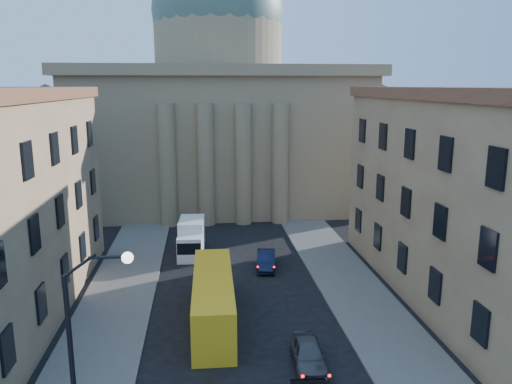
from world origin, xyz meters
TOP-DOWN VIEW (x-y plane):
  - sidewalk_left at (-8.50, 18.00)m, footprint 5.00×60.00m
  - sidewalk_right at (8.50, 18.00)m, footprint 5.00×60.00m
  - church at (0.00, 55.47)m, footprint 68.02×28.76m
  - building_right at (17.00, 22.00)m, footprint 11.60×26.60m
  - street_lamp at (-6.97, 8.00)m, footprint 2.62×0.44m
  - car_right_far at (3.05, 13.96)m, footprint 1.95×4.29m
  - car_right_distant at (2.70, 28.95)m, footprint 2.01×4.38m
  - city_bus at (-1.88, 19.76)m, footprint 2.69×10.84m
  - box_truck at (-3.50, 33.20)m, footprint 2.43×5.56m

SIDE VIEW (x-z plane):
  - sidewalk_left at x=-8.50m, z-range 0.00..0.15m
  - sidewalk_right at x=8.50m, z-range 0.00..0.15m
  - car_right_distant at x=2.70m, z-range 0.00..1.39m
  - car_right_far at x=3.05m, z-range 0.00..1.43m
  - box_truck at x=-3.50m, z-range -0.08..2.92m
  - city_bus at x=-1.88m, z-range 0.11..3.16m
  - street_lamp at x=-6.97m, z-range 0.87..9.70m
  - building_right at x=17.00m, z-range 0.07..14.77m
  - church at x=0.00m, z-range -6.42..30.18m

